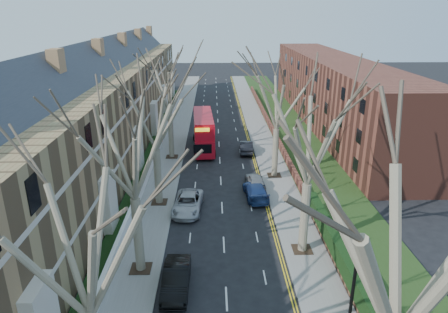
{
  "coord_description": "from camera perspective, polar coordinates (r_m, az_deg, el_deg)",
  "views": [
    {
      "loc": [
        -0.69,
        -16.89,
        16.57
      ],
      "look_at": [
        0.28,
        18.78,
        3.48
      ],
      "focal_mm": 32.0,
      "sensor_mm": 36.0,
      "label": 1
    }
  ],
  "objects": [
    {
      "name": "tree_left_dist",
      "position": [
        45.71,
        -7.97,
        11.13
      ],
      "size": [
        10.5,
        10.5,
        14.71
      ],
      "color": "#776955",
      "rests_on": "ground"
    },
    {
      "name": "tree_left_far",
      "position": [
        34.07,
        -10.06,
        7.42
      ],
      "size": [
        10.15,
        10.15,
        14.22
      ],
      "color": "#776955",
      "rests_on": "ground"
    },
    {
      "name": "front_wall_left",
      "position": [
        50.95,
        -9.32,
        1.63
      ],
      "size": [
        0.3,
        78.0,
        1.0
      ],
      "color": "white",
      "rests_on": "ground"
    },
    {
      "name": "tree_right_near",
      "position": [
        14.3,
        25.64,
        -10.04
      ],
      "size": [
        10.85,
        10.85,
        15.2
      ],
      "color": "#776955",
      "rests_on": "ground"
    },
    {
      "name": "lamp_post",
      "position": [
        18.86,
        17.54,
        -20.5
      ],
      "size": [
        0.18,
        0.5,
        8.11
      ],
      "color": "black",
      "rests_on": "ground"
    },
    {
      "name": "car_right_mid",
      "position": [
        39.75,
        4.48,
        -3.47
      ],
      "size": [
        1.98,
        4.17,
        1.38
      ],
      "primitive_type": "imported",
      "rotation": [
        0.0,
        0.0,
        3.23
      ],
      "color": "gray",
      "rests_on": "ground"
    },
    {
      "name": "car_left_mid",
      "position": [
        26.3,
        -6.85,
        -16.97
      ],
      "size": [
        1.65,
        4.63,
        1.52
      ],
      "primitive_type": "imported",
      "rotation": [
        0.0,
        0.0,
        -0.01
      ],
      "color": "black",
      "rests_on": "ground"
    },
    {
      "name": "wall_hedge_right",
      "position": [
        25.8,
        18.7,
        -17.88
      ],
      "size": [
        0.7,
        24.0,
        1.8
      ],
      "color": "#543424",
      "rests_on": "ground"
    },
    {
      "name": "terrace_left",
      "position": [
        50.82,
        -16.4,
        6.78
      ],
      "size": [
        9.7,
        78.0,
        13.6
      ],
      "color": "#94724B",
      "rests_on": "ground"
    },
    {
      "name": "tree_right_far",
      "position": [
        40.08,
        7.75,
        9.43
      ],
      "size": [
        10.15,
        10.15,
        14.22
      ],
      "color": "#776955",
      "rests_on": "ground"
    },
    {
      "name": "pavement_left",
      "position": [
        58.52,
        -6.71,
        3.62
      ],
      "size": [
        3.0,
        102.0,
        0.12
      ],
      "primitive_type": "cube",
      "color": "slate",
      "rests_on": "ground"
    },
    {
      "name": "car_left_far",
      "position": [
        35.26,
        -5.19,
        -6.65
      ],
      "size": [
        2.81,
        5.38,
        1.45
      ],
      "primitive_type": "imported",
      "rotation": [
        0.0,
        0.0,
        -0.08
      ],
      "color": "#AAABB0",
      "rests_on": "ground"
    },
    {
      "name": "flats_right",
      "position": [
        63.64,
        15.24,
        8.96
      ],
      "size": [
        13.97,
        54.0,
        10.0
      ],
      "color": "brown",
      "rests_on": "ground"
    },
    {
      "name": "car_right_near",
      "position": [
        37.58,
        4.55,
        -4.89
      ],
      "size": [
        2.34,
        4.99,
        1.41
      ],
      "primitive_type": "imported",
      "rotation": [
        0.0,
        0.0,
        3.22
      ],
      "color": "navy",
      "rests_on": "ground"
    },
    {
      "name": "grass_verge_right",
      "position": [
        59.31,
        9.41,
        3.8
      ],
      "size": [
        6.0,
        102.0,
        0.06
      ],
      "color": "#233A15",
      "rests_on": "ground"
    },
    {
      "name": "car_right_far",
      "position": [
        49.37,
        3.21,
        1.41
      ],
      "size": [
        1.83,
        4.54,
        1.47
      ],
      "primitive_type": "imported",
      "rotation": [
        0.0,
        0.0,
        3.08
      ],
      "color": "black",
      "rests_on": "ground"
    },
    {
      "name": "tree_left_near",
      "position": [
        15.8,
        -20.16,
        -10.15
      ],
      "size": [
        9.8,
        9.8,
        13.73
      ],
      "color": "#776955",
      "rests_on": "ground"
    },
    {
      "name": "tree_right_mid",
      "position": [
        26.63,
        12.42,
        4.4
      ],
      "size": [
        10.5,
        10.5,
        14.71
      ],
      "color": "#776955",
      "rests_on": "ground"
    },
    {
      "name": "tree_left_mid",
      "position": [
        24.46,
        -13.32,
        2.93
      ],
      "size": [
        10.5,
        10.5,
        14.71
      ],
      "color": "#776955",
      "rests_on": "ground"
    },
    {
      "name": "pavement_right",
      "position": [
        58.66,
        5.07,
        3.72
      ],
      "size": [
        3.0,
        102.0,
        0.12
      ],
      "primitive_type": "cube",
      "color": "slate",
      "rests_on": "ground"
    },
    {
      "name": "double_decker_bus",
      "position": [
        50.46,
        -2.95,
        3.46
      ],
      "size": [
        3.05,
        10.33,
        4.3
      ],
      "rotation": [
        0.0,
        0.0,
        3.2
      ],
      "color": "#AE0C1A",
      "rests_on": "ground"
    }
  ]
}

